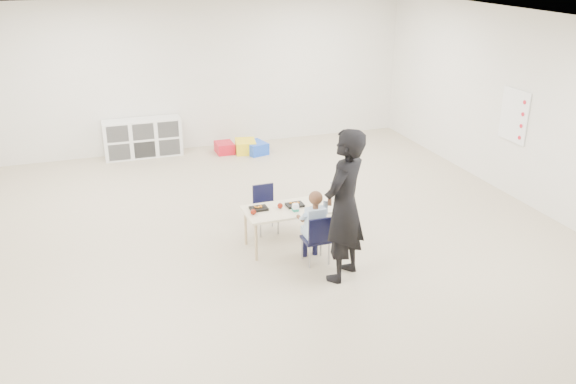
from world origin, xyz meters
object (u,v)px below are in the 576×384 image
object	(u,v)px
child	(316,225)
cubby_shelf	(143,138)
table	(290,227)
adult	(344,206)
chair_near	(316,238)

from	to	relation	value
child	cubby_shelf	bearing A→B (deg)	106.50
table	adult	distance (m)	1.18
child	cubby_shelf	distance (m)	5.08
child	adult	distance (m)	0.61
child	cubby_shelf	size ratio (longest dim) A/B	0.72
chair_near	cubby_shelf	size ratio (longest dim) A/B	0.46
table	chair_near	bearing A→B (deg)	-73.66
table	cubby_shelf	world-z (taller)	cubby_shelf
chair_near	child	distance (m)	0.18
table	chair_near	xyz separation A→B (m)	(0.16, -0.51, 0.05)
adult	cubby_shelf	bearing A→B (deg)	-111.10
chair_near	adult	world-z (taller)	adult
cubby_shelf	adult	bearing A→B (deg)	-72.29
table	child	distance (m)	0.58
chair_near	child	bearing A→B (deg)	0.00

